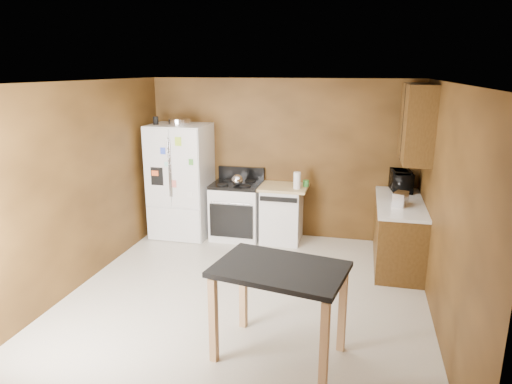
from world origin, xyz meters
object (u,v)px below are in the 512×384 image
(roasting_pan, at_px, (180,122))
(pen_cup, at_px, (156,121))
(green_canister, at_px, (306,183))
(toaster, at_px, (400,199))
(paper_towel, at_px, (297,180))
(microwave, at_px, (401,182))
(refrigerator, at_px, (181,181))
(island, at_px, (280,281))
(gas_range, at_px, (237,210))
(dishwasher, at_px, (282,213))
(kettle, at_px, (237,180))

(roasting_pan, xyz_separation_m, pen_cup, (-0.35, -0.10, 0.02))
(green_canister, relative_size, toaster, 0.40)
(roasting_pan, bearing_deg, paper_towel, -0.69)
(microwave, height_order, refrigerator, refrigerator)
(pen_cup, xyz_separation_m, paper_towel, (2.21, 0.07, -0.84))
(green_canister, relative_size, island, 0.08)
(island, bearing_deg, refrigerator, 126.57)
(toaster, relative_size, gas_range, 0.23)
(roasting_pan, relative_size, paper_towel, 1.42)
(pen_cup, bearing_deg, island, -48.46)
(pen_cup, distance_m, microwave, 3.81)
(paper_towel, relative_size, green_canister, 2.57)
(refrigerator, bearing_deg, island, -53.43)
(microwave, height_order, dishwasher, microwave)
(kettle, distance_m, microwave, 2.43)
(roasting_pan, distance_m, gas_range, 1.64)
(dishwasher, bearing_deg, pen_cup, -174.82)
(green_canister, xyz_separation_m, toaster, (1.33, -0.76, 0.05))
(toaster, xyz_separation_m, island, (-1.18, -2.26, -0.23))
(paper_towel, distance_m, microwave, 1.52)
(paper_towel, bearing_deg, gas_range, 175.21)
(paper_towel, relative_size, island, 0.20)
(green_canister, bearing_deg, kettle, -167.21)
(refrigerator, bearing_deg, kettle, -5.55)
(green_canister, bearing_deg, gas_range, -175.82)
(green_canister, height_order, dishwasher, green_canister)
(pen_cup, bearing_deg, dishwasher, 5.18)
(kettle, height_order, dishwasher, kettle)
(green_canister, height_order, gas_range, gas_range)
(green_canister, xyz_separation_m, gas_range, (-1.08, -0.08, -0.48))
(roasting_pan, height_order, toaster, roasting_pan)
(refrigerator, bearing_deg, dishwasher, 2.99)
(roasting_pan, relative_size, dishwasher, 0.40)
(paper_towel, distance_m, refrigerator, 1.88)
(pen_cup, xyz_separation_m, green_canister, (2.32, 0.23, -0.92))
(kettle, bearing_deg, microwave, 6.46)
(roasting_pan, xyz_separation_m, paper_towel, (1.85, -0.02, -0.83))
(microwave, bearing_deg, toaster, 167.98)
(paper_towel, xyz_separation_m, gas_range, (-0.96, 0.08, -0.55))
(kettle, xyz_separation_m, dishwasher, (0.67, 0.18, -0.54))
(gas_range, bearing_deg, green_canister, 4.18)
(toaster, bearing_deg, refrigerator, -171.16)
(paper_towel, height_order, green_canister, paper_towel)
(pen_cup, bearing_deg, roasting_pan, 15.04)
(toaster, height_order, dishwasher, toaster)
(roasting_pan, relative_size, green_canister, 3.65)
(toaster, relative_size, refrigerator, 0.14)
(pen_cup, distance_m, refrigerator, 1.02)
(pen_cup, xyz_separation_m, toaster, (3.66, -0.52, -0.87))
(paper_towel, bearing_deg, kettle, -175.40)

